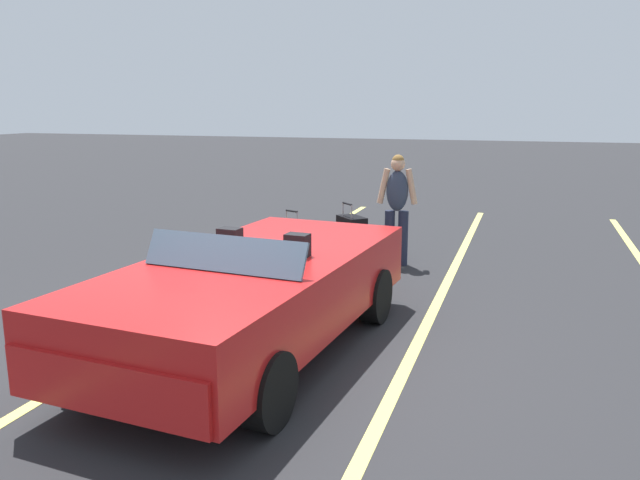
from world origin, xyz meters
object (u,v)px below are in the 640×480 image
convertible_car (243,299)px  suitcase_large_black (352,241)px  suitcase_small_carryon (333,263)px  duffel_bag (311,248)px  suitcase_medium_bright (295,248)px  traveler_person (397,204)px

convertible_car → suitcase_large_black: convertible_car is taller
suitcase_small_carryon → duffel_bag: (-1.19, -0.73, -0.09)m
suitcase_small_carryon → suitcase_medium_bright: bearing=-105.8°
duffel_bag → traveler_person: (0.02, 1.36, 0.77)m
suitcase_large_black → duffel_bag: size_ratio=1.40×
convertible_car → suitcase_small_carryon: bearing=-175.2°
suitcase_medium_bright → suitcase_small_carryon: bearing=-99.1°
suitcase_large_black → suitcase_small_carryon: (0.93, -0.01, -0.12)m
suitcase_large_black → traveler_person: 0.87m
suitcase_medium_bright → suitcase_large_black: bearing=-32.8°
suitcase_small_carryon → traveler_person: bearing=168.0°
convertible_car → duffel_bag: size_ratio=6.29×
convertible_car → suitcase_medium_bright: 3.39m
suitcase_medium_bright → convertible_car: bearing=-144.3°
duffel_bag → suitcase_medium_bright: bearing=1.7°
convertible_car → suitcase_small_carryon: (-2.85, -0.01, -0.34)m
duffel_bag → traveler_person: traveler_person is taller
duffel_bag → suitcase_small_carryon: bearing=31.5°
suitcase_large_black → suitcase_medium_bright: suitcase_large_black is taller
convertible_car → traveler_person: (-4.01, 0.62, 0.34)m
convertible_car → suitcase_medium_bright: convertible_car is taller
convertible_car → suitcase_small_carryon: convertible_car is taller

